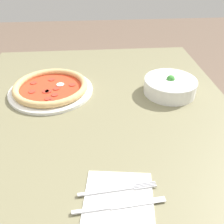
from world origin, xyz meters
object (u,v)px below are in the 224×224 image
(bowl, at_px, (170,85))
(knife, at_px, (115,206))
(pizza, at_px, (51,88))
(fork, at_px, (117,190))

(bowl, bearing_deg, knife, -27.74)
(bowl, bearing_deg, pizza, -95.41)
(bowl, xyz_separation_m, knife, (0.50, -0.26, -0.03))
(pizza, bearing_deg, knife, 20.91)
(pizza, distance_m, knife, 0.58)
(pizza, relative_size, bowl, 1.62)
(pizza, distance_m, bowl, 0.47)
(bowl, distance_m, knife, 0.57)
(fork, bearing_deg, pizza, 108.51)
(bowl, xyz_separation_m, fork, (0.45, -0.26, -0.03))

